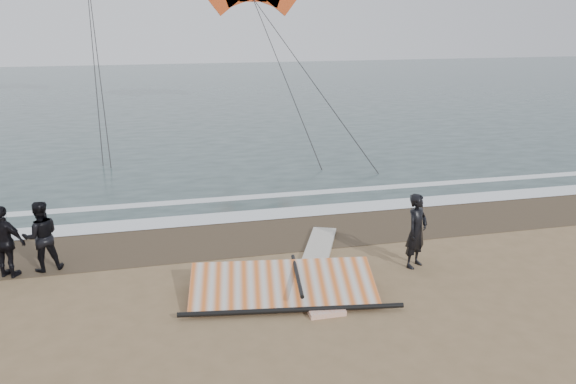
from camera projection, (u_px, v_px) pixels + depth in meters
name	position (u px, v px, depth m)	size (l,w,h in m)	color
ground	(306.00, 319.00, 10.72)	(120.00, 120.00, 0.00)	#8C704C
sea	(189.00, 94.00, 41.33)	(120.00, 54.00, 0.02)	#233838
wet_sand	(262.00, 234.00, 14.89)	(120.00, 2.80, 0.01)	#4C3D2B
foam_near	(253.00, 215.00, 16.19)	(120.00, 0.90, 0.01)	white
foam_far	(243.00, 198.00, 17.76)	(120.00, 0.45, 0.01)	white
man_main	(417.00, 231.00, 12.73)	(0.64, 0.42, 1.74)	black
board_white	(311.00, 286.00, 11.90)	(0.71, 2.54, 0.10)	white
board_cream	(320.00, 246.00, 14.01)	(0.61, 2.29, 0.10)	beige
trio_cluster	(4.00, 239.00, 12.37)	(2.45, 1.28, 1.65)	black
sail_rig	(278.00, 285.00, 11.64)	(4.36, 2.25, 0.50)	black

